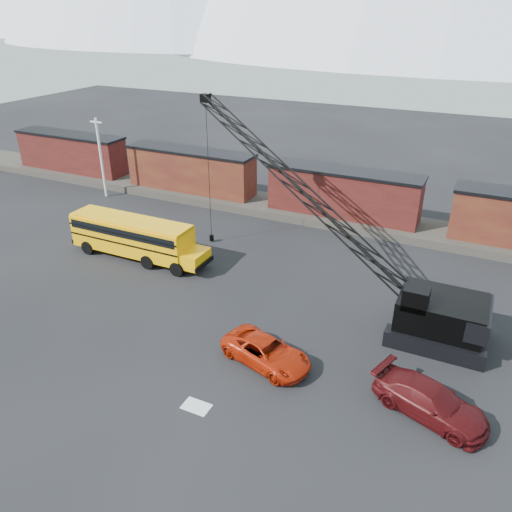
# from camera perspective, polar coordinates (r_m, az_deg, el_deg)

# --- Properties ---
(ground) EXTENTS (160.00, 160.00, 0.00)m
(ground) POSITION_cam_1_polar(r_m,az_deg,el_deg) (28.70, -3.42, -11.53)
(ground) COLOR black
(ground) RESTS_ON ground
(gravel_berm) EXTENTS (120.00, 5.00, 0.70)m
(gravel_berm) POSITION_cam_1_polar(r_m,az_deg,el_deg) (46.43, 9.72, 4.34)
(gravel_berm) COLOR #433D37
(gravel_berm) RESTS_ON ground
(boxcar_west_far) EXTENTS (13.70, 3.10, 4.17)m
(boxcar_west_far) POSITION_cam_1_polar(r_m,az_deg,el_deg) (61.80, -20.31, 11.09)
(boxcar_west_far) COLOR #501816
(boxcar_west_far) RESTS_ON gravel_berm
(boxcar_west_near) EXTENTS (13.70, 3.10, 4.17)m
(boxcar_west_near) POSITION_cam_1_polar(r_m,az_deg,el_deg) (51.89, -7.43, 9.74)
(boxcar_west_near) COLOR #431314
(boxcar_west_near) RESTS_ON gravel_berm
(boxcar_mid) EXTENTS (13.70, 3.10, 4.17)m
(boxcar_mid) POSITION_cam_1_polar(r_m,az_deg,el_deg) (45.58, 9.96, 7.14)
(boxcar_mid) COLOR #501816
(boxcar_mid) RESTS_ON gravel_berm
(utility_pole) EXTENTS (1.40, 0.24, 8.00)m
(utility_pole) POSITION_cam_1_polar(r_m,az_deg,el_deg) (53.25, -17.30, 10.77)
(utility_pole) COLOR silver
(utility_pole) RESTS_ON ground
(snow_patch) EXTENTS (1.40, 0.90, 0.02)m
(snow_patch) POSITION_cam_1_polar(r_m,az_deg,el_deg) (25.92, -6.83, -16.71)
(snow_patch) COLOR silver
(snow_patch) RESTS_ON ground
(school_bus) EXTENTS (11.65, 2.65, 3.19)m
(school_bus) POSITION_cam_1_polar(r_m,az_deg,el_deg) (39.55, -13.60, 2.16)
(school_bus) COLOR #F7A605
(school_bus) RESTS_ON ground
(red_pickup) EXTENTS (5.71, 3.78, 1.46)m
(red_pickup) POSITION_cam_1_polar(r_m,az_deg,el_deg) (27.88, 1.20, -10.91)
(red_pickup) COLOR #B42108
(red_pickup) RESTS_ON ground
(maroon_suv) EXTENTS (6.06, 3.99, 1.63)m
(maroon_suv) POSITION_cam_1_polar(r_m,az_deg,el_deg) (26.21, 19.29, -15.37)
(maroon_suv) COLOR #440C0E
(maroon_suv) RESTS_ON ground
(crawler_crane) EXTENTS (22.16, 8.67, 12.16)m
(crawler_crane) POSITION_cam_1_polar(r_m,az_deg,el_deg) (33.35, 5.03, 7.68)
(crawler_crane) COLOR black
(crawler_crane) RESTS_ON ground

